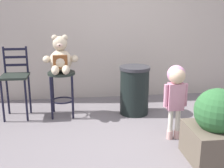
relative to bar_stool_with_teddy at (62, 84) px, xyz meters
name	(u,v)px	position (x,y,z in m)	size (l,w,h in m)	color
ground_plane	(137,145)	(0.96, -1.17, -0.52)	(24.00, 24.00, 0.00)	slate
bar_stool_with_teddy	(62,84)	(0.00, 0.00, 0.00)	(0.42, 0.42, 0.71)	black
teddy_bear	(61,59)	(0.00, -0.03, 0.40)	(0.54, 0.48, 0.57)	#BBAA8F
child_walking	(176,86)	(1.47, -1.03, 0.20)	(0.31, 0.25, 0.98)	#D3A69F
trash_bin	(134,90)	(1.14, -0.06, -0.12)	(0.48, 0.48, 0.78)	black
bar_chair_empty	(15,79)	(-0.70, 0.02, 0.10)	(0.40, 0.40, 1.09)	black
planter_with_shrub	(216,128)	(1.75, -1.61, -0.13)	(0.60, 0.60, 0.84)	brown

